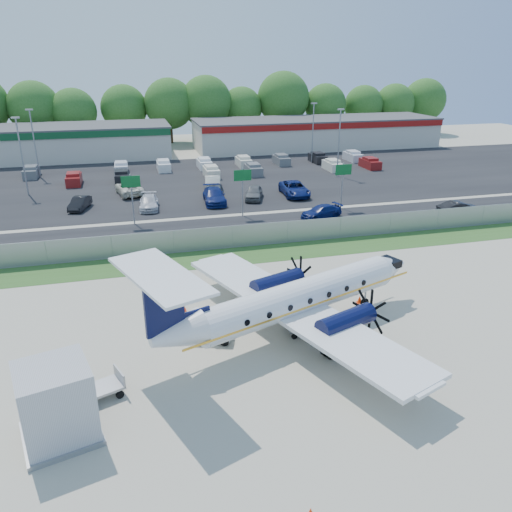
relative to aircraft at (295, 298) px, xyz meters
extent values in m
plane|color=#B2AB96|center=(-0.52, 1.04, -2.29)|extent=(170.00, 170.00, 0.00)
cube|color=#2D561E|center=(-0.52, 13.04, -2.28)|extent=(170.00, 4.00, 0.02)
cube|color=black|center=(-0.52, 20.04, -2.28)|extent=(170.00, 8.00, 0.02)
cube|color=black|center=(-0.52, 41.04, -2.28)|extent=(170.00, 32.00, 0.02)
cube|color=gray|center=(-0.52, 15.04, -1.29)|extent=(120.00, 0.02, 1.90)
cube|color=gray|center=(-0.52, 15.04, -0.31)|extent=(120.00, 0.06, 0.06)
cube|color=gray|center=(-0.52, 15.04, -2.24)|extent=(120.00, 0.06, 0.06)
cube|color=beige|center=(-24.52, 63.04, 0.21)|extent=(46.00, 12.00, 5.00)
cube|color=#474749|center=(-24.52, 63.04, 2.83)|extent=(46.40, 12.40, 0.24)
cube|color=#0F4723|center=(-24.52, 56.94, 2.21)|extent=(46.00, 0.20, 1.00)
cube|color=beige|center=(25.48, 63.04, 0.21)|extent=(44.00, 12.00, 5.00)
cube|color=#474749|center=(25.48, 63.04, 2.83)|extent=(44.40, 12.40, 0.24)
cube|color=maroon|center=(25.48, 56.94, 2.21)|extent=(44.00, 0.20, 1.00)
cylinder|color=gray|center=(-8.52, 24.04, 0.21)|extent=(0.14, 0.14, 5.00)
cube|color=#0C5923|center=(-8.52, 23.89, 2.01)|extent=(1.80, 0.08, 1.10)
cylinder|color=gray|center=(2.48, 24.04, 0.21)|extent=(0.14, 0.14, 5.00)
cube|color=#0C5923|center=(2.48, 23.89, 2.01)|extent=(1.80, 0.08, 1.10)
cylinder|color=gray|center=(13.48, 24.04, 0.21)|extent=(0.14, 0.14, 5.00)
cube|color=#0C5923|center=(13.48, 23.89, 2.01)|extent=(1.80, 0.08, 1.10)
cylinder|color=gray|center=(-20.52, 39.04, 2.21)|extent=(0.18, 0.18, 9.00)
cube|color=gray|center=(-20.52, 39.04, 6.71)|extent=(0.90, 0.35, 0.18)
cylinder|color=gray|center=(19.48, 39.04, 2.21)|extent=(0.18, 0.18, 9.00)
cube|color=gray|center=(19.48, 39.04, 6.71)|extent=(0.90, 0.35, 0.18)
cylinder|color=gray|center=(-20.52, 49.04, 2.21)|extent=(0.18, 0.18, 9.00)
cube|color=gray|center=(-20.52, 49.04, 6.71)|extent=(0.90, 0.35, 0.18)
cylinder|color=gray|center=(19.48, 49.04, 2.21)|extent=(0.18, 0.18, 9.00)
cube|color=gray|center=(19.48, 49.04, 6.71)|extent=(0.90, 0.35, 0.18)
cylinder|color=silver|center=(0.40, 0.15, 0.00)|extent=(13.19, 6.58, 2.03)
cone|color=silver|center=(7.73, 2.90, 0.00)|extent=(2.91, 2.72, 2.03)
cone|color=silver|center=(-7.14, -2.68, 0.21)|extent=(3.31, 2.87, 2.03)
cube|color=black|center=(7.53, 2.83, 0.37)|extent=(1.38, 1.63, 0.48)
cube|color=silver|center=(-0.10, -0.04, -0.59)|extent=(9.78, 18.76, 0.23)
cylinder|color=black|center=(2.08, -2.52, -0.43)|extent=(3.81, 2.37, 1.17)
cylinder|color=black|center=(-0.09, 3.27, -0.43)|extent=(3.81, 2.37, 1.17)
cube|color=black|center=(-7.64, -2.86, 2.02)|extent=(1.96, 0.89, 3.09)
cube|color=silver|center=(-7.74, -2.90, 3.57)|extent=(4.72, 7.09, 0.15)
cylinder|color=gray|center=(5.59, 2.10, -1.60)|extent=(0.13, 0.13, 1.39)
cylinder|color=black|center=(5.59, 2.10, -1.99)|extent=(0.63, 0.39, 0.60)
cylinder|color=black|center=(0.98, -2.93, -1.95)|extent=(0.79, 0.64, 0.68)
cylinder|color=black|center=(-1.19, 2.86, -1.95)|extent=(0.79, 0.64, 0.68)
cube|color=silver|center=(-4.82, 0.54, -1.82)|extent=(2.44, 1.89, 0.60)
cube|color=silver|center=(-4.42, 0.41, -1.35)|extent=(1.24, 1.35, 0.43)
cube|color=black|center=(-4.05, 0.29, -1.33)|extent=(0.44, 0.95, 0.34)
cylinder|color=black|center=(-5.77, 0.14, -2.04)|extent=(0.55, 0.34, 0.52)
cylinder|color=black|center=(-5.35, 1.42, -2.04)|extent=(0.55, 0.34, 0.52)
cylinder|color=black|center=(-4.30, -0.34, -2.04)|extent=(0.55, 0.34, 0.52)
cylinder|color=black|center=(-3.88, 0.94, -2.04)|extent=(0.55, 0.34, 0.52)
cube|color=gray|center=(-11.02, -3.41, -1.80)|extent=(2.53, 2.02, 0.13)
cube|color=gray|center=(-12.00, -3.79, -1.47)|extent=(0.56, 1.27, 0.66)
cube|color=gray|center=(-10.05, -3.04, -1.47)|extent=(0.56, 1.27, 0.66)
cylinder|color=black|center=(-11.53, -4.26, -2.09)|extent=(0.42, 0.27, 0.40)
cylinder|color=black|center=(-11.96, -3.13, -2.09)|extent=(0.42, 0.27, 0.40)
cylinder|color=black|center=(-10.09, -3.70, -2.09)|extent=(0.42, 0.27, 0.40)
cylinder|color=black|center=(-10.52, -2.57, -2.09)|extent=(0.42, 0.27, 0.40)
cube|color=gray|center=(0.51, -0.18, -1.85)|extent=(2.05, 1.35, 0.12)
cube|color=gray|center=(-0.41, -0.09, -1.56)|extent=(0.19, 1.17, 0.58)
cube|color=gray|center=(1.43, -0.27, -1.56)|extent=(0.19, 1.17, 0.58)
cylinder|color=black|center=(-0.22, -0.65, -2.12)|extent=(0.36, 0.15, 0.35)
cylinder|color=black|center=(-0.12, 0.42, -2.12)|extent=(0.36, 0.15, 0.35)
cylinder|color=black|center=(1.14, -0.78, -2.12)|extent=(0.36, 0.15, 0.35)
cylinder|color=black|center=(1.24, 0.28, -2.12)|extent=(0.36, 0.15, 0.35)
cube|color=#AFB1B6|center=(-12.55, -5.74, -0.57)|extent=(3.52, 3.52, 3.45)
cube|color=gray|center=(-12.55, -5.74, -2.18)|extent=(3.80, 3.80, 0.23)
cone|color=#F73607|center=(5.51, 2.68, -2.03)|extent=(0.35, 0.35, 0.52)
cube|color=#F73607|center=(5.51, 2.68, -2.28)|extent=(0.37, 0.37, 0.03)
cone|color=#F73607|center=(-6.08, 4.54, -1.99)|extent=(0.41, 0.41, 0.62)
cube|color=#F73607|center=(-6.08, 4.54, -2.28)|extent=(0.43, 0.43, 0.03)
imported|color=navy|center=(10.13, 21.36, -2.29)|extent=(4.80, 2.94, 1.30)
imported|color=black|center=(24.23, 18.28, -2.29)|extent=(4.72, 1.85, 1.53)
imported|color=black|center=(-14.04, 30.87, -2.29)|extent=(2.46, 4.35, 1.36)
imported|color=silver|center=(-6.78, 29.17, -2.29)|extent=(2.34, 5.00, 1.41)
imported|color=navy|center=(0.52, 29.70, -2.29)|extent=(2.71, 5.86, 1.66)
imported|color=#595B5E|center=(5.27, 30.22, -2.29)|extent=(3.23, 4.94, 1.56)
imported|color=navy|center=(10.36, 30.56, -2.29)|extent=(3.15, 6.15, 1.66)
imported|color=beige|center=(-8.72, 36.00, -2.29)|extent=(3.62, 6.10, 1.59)
imported|color=beige|center=(1.51, 36.40, -2.29)|extent=(2.62, 5.42, 1.71)
camera|label=1|loc=(-8.76, -24.53, 12.92)|focal=35.00mm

